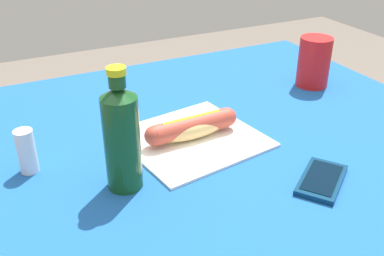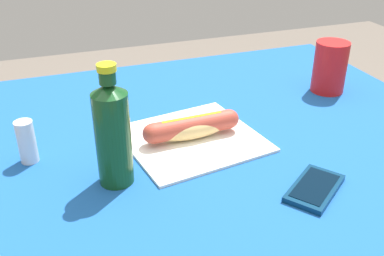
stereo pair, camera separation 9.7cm
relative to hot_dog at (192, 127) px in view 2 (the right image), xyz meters
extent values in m
cylinder|color=brown|center=(-0.36, 0.39, -0.44)|extent=(0.07, 0.07, 0.74)
cylinder|color=brown|center=(0.51, 0.39, -0.44)|extent=(0.07, 0.07, 0.74)
cube|color=brown|center=(0.08, 0.02, -0.05)|extent=(1.03, 0.90, 0.03)
cube|color=#19519E|center=(0.08, 0.02, -0.03)|extent=(1.09, 0.96, 0.00)
cube|color=white|center=(0.00, 0.00, -0.03)|extent=(0.32, 0.30, 0.01)
ellipsoid|color=#E5BC75|center=(0.00, 0.00, 0.00)|extent=(0.17, 0.06, 0.05)
cylinder|color=#B24233|center=(0.00, 0.00, 0.00)|extent=(0.18, 0.05, 0.04)
sphere|color=#B24233|center=(0.09, 0.00, 0.00)|extent=(0.04, 0.04, 0.04)
sphere|color=#B24233|center=(-0.09, 0.00, 0.00)|extent=(0.04, 0.04, 0.04)
cube|color=yellow|center=(0.00, 0.00, 0.02)|extent=(0.14, 0.01, 0.00)
cube|color=#0A2D4C|center=(0.15, -0.25, -0.03)|extent=(0.15, 0.14, 0.01)
cube|color=black|center=(0.15, -0.25, -0.02)|extent=(0.12, 0.11, 0.00)
cylinder|color=#14471E|center=(-0.19, -0.10, 0.06)|extent=(0.07, 0.07, 0.18)
cone|color=#14471E|center=(-0.19, -0.10, 0.16)|extent=(0.07, 0.07, 0.02)
cylinder|color=#14471E|center=(-0.19, -0.10, 0.18)|extent=(0.03, 0.03, 0.02)
cylinder|color=yellow|center=(-0.19, -0.10, 0.19)|extent=(0.03, 0.03, 0.01)
cylinder|color=red|center=(0.44, 0.13, 0.04)|extent=(0.09, 0.09, 0.14)
cylinder|color=silver|center=(-0.34, 0.03, 0.01)|extent=(0.04, 0.04, 0.09)
camera|label=1|loc=(-0.38, -0.77, 0.46)|focal=42.20mm
camera|label=2|loc=(-0.29, -0.81, 0.46)|focal=42.20mm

